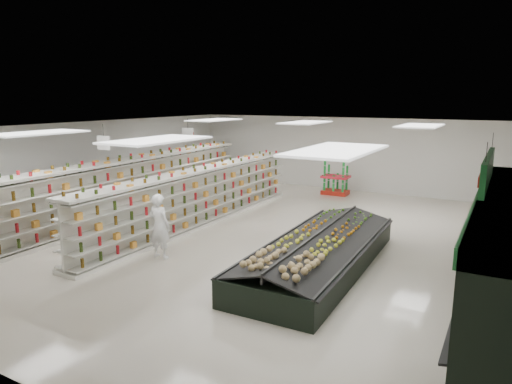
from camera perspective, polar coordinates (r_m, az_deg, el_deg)
The scene contains 14 objects.
floor at distance 13.84m, azimuth -0.66°, elevation -5.29°, with size 16.00×16.00×0.00m, color beige.
ceiling at distance 13.26m, azimuth -0.70°, elevation 8.06°, with size 14.00×16.00×0.02m, color white.
wall_back at distance 20.70m, azimuth 10.45°, elevation 4.74°, with size 14.00×0.02×3.20m, color silver.
wall_left at distance 17.96m, azimuth -20.47°, elevation 3.14°, with size 0.02×16.00×3.20m, color silver.
produce_wall_case at distance 10.36m, azimuth 27.80°, elevation -5.38°, with size 0.93×8.00×2.20m.
aisle_sign_near at distance 14.12m, azimuth -18.48°, elevation 5.86°, with size 0.52×0.06×0.75m.
aisle_sign_far at distance 17.07m, azimuth -8.50°, elevation 7.24°, with size 0.52×0.06×0.75m.
hortifruti_banner at distance 10.08m, azimuth 26.94°, elevation 2.48°, with size 0.12×3.20×0.95m.
gondola_left at distance 16.66m, azimuth -14.53°, elevation 0.53°, with size 1.21×11.63×2.01m.
gondola_center at distance 14.86m, azimuth -6.97°, elevation -0.85°, with size 0.88×10.52×1.82m.
produce_island at distance 11.17m, azimuth 7.88°, elevation -7.36°, with size 2.35×6.18×0.92m.
soda_endcap at distance 19.63m, azimuth 9.93°, elevation 1.71°, with size 1.14×0.79×1.43m.
shopper_main at distance 11.87m, azimuth -11.99°, elevation -4.19°, with size 0.62×0.40×1.69m, color silver.
shopper_background at distance 19.51m, azimuth -2.07°, elevation 2.14°, with size 0.78×0.48×1.61m, color tan.
Camera 1 is at (6.59, -11.47, 4.05)m, focal length 32.00 mm.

